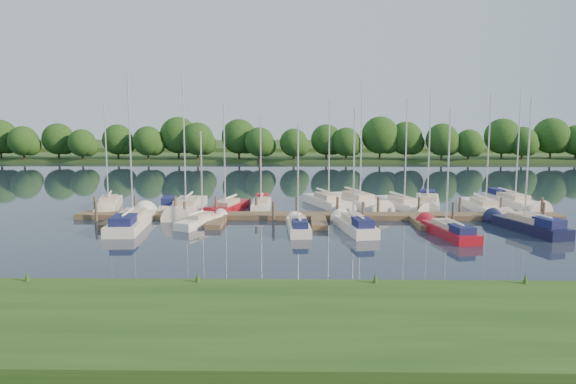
{
  "coord_description": "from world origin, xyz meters",
  "views": [
    {
      "loc": [
        -1.7,
        -37.79,
        8.58
      ],
      "look_at": [
        -2.46,
        8.0,
        2.2
      ],
      "focal_mm": 35.0,
      "sensor_mm": 36.0,
      "label": 1
    }
  ],
  "objects_px": {
    "dock": "(318,217)",
    "sailboat_n_0": "(109,206)",
    "sailboat_n_5": "(327,203)",
    "sailboat_s_2": "(298,227)",
    "motorboat": "(169,207)"
  },
  "relations": [
    {
      "from": "sailboat_n_5",
      "to": "sailboat_s_2",
      "type": "bearing_deg",
      "value": 54.82
    },
    {
      "from": "motorboat",
      "to": "sailboat_n_5",
      "type": "bearing_deg",
      "value": -176.26
    },
    {
      "from": "dock",
      "to": "sailboat_n_0",
      "type": "bearing_deg",
      "value": 164.81
    },
    {
      "from": "sailboat_n_0",
      "to": "motorboat",
      "type": "xyz_separation_m",
      "value": [
        5.65,
        -0.76,
        0.04
      ]
    },
    {
      "from": "motorboat",
      "to": "sailboat_s_2",
      "type": "bearing_deg",
      "value": 136.98
    },
    {
      "from": "sailboat_n_0",
      "to": "sailboat_n_5",
      "type": "bearing_deg",
      "value": 172.06
    },
    {
      "from": "motorboat",
      "to": "sailboat_s_2",
      "type": "height_order",
      "value": "sailboat_s_2"
    },
    {
      "from": "sailboat_s_2",
      "to": "dock",
      "type": "bearing_deg",
      "value": 66.15
    },
    {
      "from": "sailboat_n_5",
      "to": "motorboat",
      "type": "bearing_deg",
      "value": -12.06
    },
    {
      "from": "sailboat_n_5",
      "to": "sailboat_s_2",
      "type": "xyz_separation_m",
      "value": [
        -2.74,
        -11.25,
        0.03
      ]
    },
    {
      "from": "sailboat_n_5",
      "to": "sailboat_s_2",
      "type": "relative_size",
      "value": 1.27
    },
    {
      "from": "sailboat_n_0",
      "to": "sailboat_n_5",
      "type": "distance_m",
      "value": 20.08
    },
    {
      "from": "sailboat_s_2",
      "to": "sailboat_n_0",
      "type": "bearing_deg",
      "value": 146.8
    },
    {
      "from": "dock",
      "to": "sailboat_s_2",
      "type": "distance_m",
      "value": 4.77
    },
    {
      "from": "sailboat_n_5",
      "to": "sailboat_n_0",
      "type": "bearing_deg",
      "value": -16.85
    }
  ]
}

